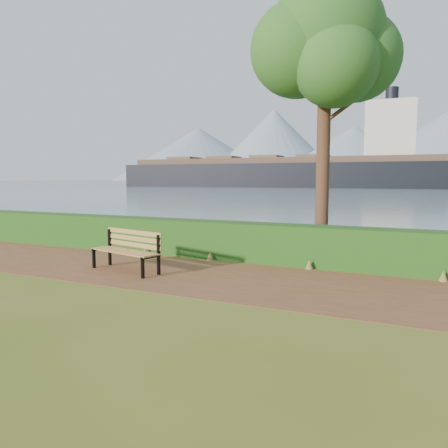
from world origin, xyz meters
The scene contains 8 objects.
ground centered at (0.00, 0.00, 0.00)m, with size 140.00×140.00×0.00m, color #4A5C1A.
path centered at (0.00, 0.30, 0.01)m, with size 40.00×3.40×0.01m, color brown.
hedge centered at (0.00, 2.60, 0.50)m, with size 32.00×0.85×1.00m, color #134112.
water centered at (0.00, 260.00, 0.01)m, with size 700.00×510.00×0.00m, color slate.
mountains centered at (-9.17, 406.05, 27.70)m, with size 585.00×190.00×70.00m.
bench centered at (-2.24, 0.04, 0.56)m, with size 2.00×0.99×0.97m.
tree centered at (1.47, 3.77, 5.75)m, with size 3.85×3.24×7.74m.
cargo_ship centered at (-26.70, 92.78, 3.55)m, with size 78.90×16.38×23.79m.
Camera 1 is at (4.19, -8.20, 2.19)m, focal length 35.00 mm.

